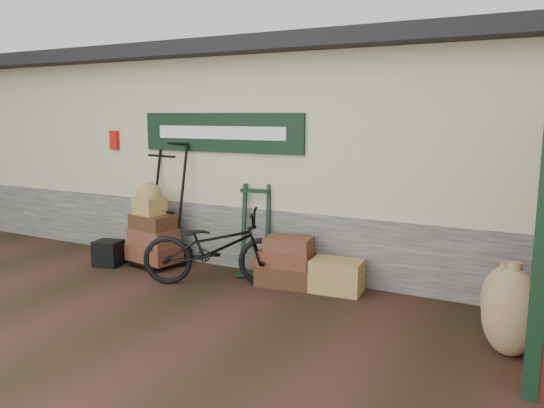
# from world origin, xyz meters

# --- Properties ---
(ground) EXTENTS (80.00, 80.00, 0.00)m
(ground) POSITION_xyz_m (0.00, 0.00, 0.00)
(ground) COLOR black
(ground) RESTS_ON ground
(station_building) EXTENTS (14.40, 4.10, 3.20)m
(station_building) POSITION_xyz_m (-0.01, 2.74, 1.61)
(station_building) COLOR #4C4C47
(station_building) RESTS_ON ground
(porter_trolley) EXTENTS (1.03, 0.84, 1.84)m
(porter_trolley) POSITION_xyz_m (-1.16, 0.71, 0.92)
(porter_trolley) COLOR black
(porter_trolley) RESTS_ON ground
(green_barrow) EXTENTS (0.52, 0.47, 1.25)m
(green_barrow) POSITION_xyz_m (0.32, 0.85, 0.63)
(green_barrow) COLOR black
(green_barrow) RESTS_ON ground
(suitcase_stack) EXTENTS (0.79, 0.56, 0.65)m
(suitcase_stack) POSITION_xyz_m (0.91, 0.63, 0.33)
(suitcase_stack) COLOR #342010
(suitcase_stack) RESTS_ON ground
(wicker_hamper) EXTENTS (0.66, 0.46, 0.41)m
(wicker_hamper) POSITION_xyz_m (1.60, 0.68, 0.21)
(wicker_hamper) COLOR olive
(wicker_hamper) RESTS_ON ground
(black_trunk) EXTENTS (0.43, 0.39, 0.37)m
(black_trunk) POSITION_xyz_m (-1.80, 0.21, 0.19)
(black_trunk) COLOR black
(black_trunk) RESTS_ON ground
(bicycle) EXTENTS (1.38, 2.01, 1.11)m
(bicycle) POSITION_xyz_m (0.09, 0.20, 0.55)
(bicycle) COLOR black
(bicycle) RESTS_ON ground
(burlap_sack_left) EXTENTS (0.49, 0.43, 0.70)m
(burlap_sack_left) POSITION_xyz_m (3.54, 0.28, 0.35)
(burlap_sack_left) COLOR #8F6D4D
(burlap_sack_left) RESTS_ON ground
(burlap_sack_right) EXTENTS (0.57, 0.50, 0.84)m
(burlap_sack_right) POSITION_xyz_m (3.65, -0.26, 0.42)
(burlap_sack_right) COLOR #8F6D4D
(burlap_sack_right) RESTS_ON ground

